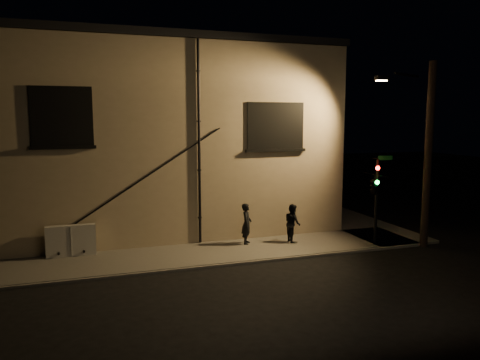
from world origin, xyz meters
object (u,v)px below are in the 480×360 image
object	(u,v)px
traffic_signal	(374,185)
streetlamp_pole	(426,151)
pedestrian_b	(293,223)
utility_cabinet	(71,241)
pedestrian_a	(247,224)

from	to	relation	value
traffic_signal	streetlamp_pole	size ratio (longest dim) A/B	0.48
pedestrian_b	traffic_signal	bearing A→B (deg)	-112.66
utility_cabinet	pedestrian_b	size ratio (longest dim) A/B	1.12
traffic_signal	pedestrian_b	bearing A→B (deg)	155.51
utility_cabinet	streetlamp_pole	distance (m)	14.49
utility_cabinet	streetlamp_pole	size ratio (longest dim) A/B	0.24
pedestrian_b	traffic_signal	world-z (taller)	traffic_signal
pedestrian_a	traffic_signal	bearing A→B (deg)	-81.80
pedestrian_a	streetlamp_pole	distance (m)	7.91
pedestrian_a	traffic_signal	size ratio (longest dim) A/B	0.46
utility_cabinet	pedestrian_a	distance (m)	6.92
pedestrian_b	traffic_signal	size ratio (longest dim) A/B	0.44
streetlamp_pole	pedestrian_a	bearing A→B (deg)	161.46
streetlamp_pole	traffic_signal	bearing A→B (deg)	161.35
utility_cabinet	streetlamp_pole	bearing A→B (deg)	-11.52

